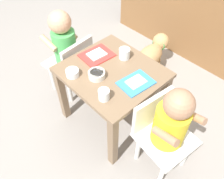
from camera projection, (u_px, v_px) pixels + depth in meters
name	position (u px, v px, depth m)	size (l,w,h in m)	color
ground_plane	(112.00, 117.00, 1.69)	(7.00, 7.00, 0.00)	gray
kitchen_cabinet_back	(215.00, 1.00, 1.85)	(1.76, 0.37, 1.01)	brown
dining_table	(112.00, 81.00, 1.42)	(0.55, 0.51, 0.46)	#7A6047
seated_child_left	(66.00, 46.00, 1.59)	(0.31, 0.31, 0.67)	silver
seated_child_right	(169.00, 123.00, 1.17)	(0.31, 0.31, 0.65)	silver
dog	(151.00, 54.00, 1.88)	(0.23, 0.45, 0.30)	tan
food_tray_left	(97.00, 55.00, 1.44)	(0.17, 0.20, 0.02)	red
food_tray_right	(136.00, 83.00, 1.28)	(0.16, 0.20, 0.02)	#388CD8
water_cup_left	(124.00, 54.00, 1.41)	(0.07, 0.07, 0.07)	white
water_cup_right	(104.00, 95.00, 1.19)	(0.06, 0.06, 0.06)	white
veggie_bowl_far	(97.00, 74.00, 1.30)	(0.10, 0.10, 0.04)	silver
veggie_bowl_near	(72.00, 73.00, 1.31)	(0.08, 0.08, 0.04)	white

